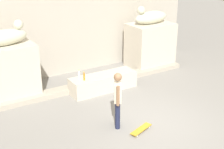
{
  "coord_description": "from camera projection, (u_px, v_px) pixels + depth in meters",
  "views": [
    {
      "loc": [
        -5.45,
        -6.44,
        4.93
      ],
      "look_at": [
        -0.38,
        1.75,
        1.1
      ],
      "focal_mm": 52.4,
      "sensor_mm": 36.0,
      "label": 1
    }
  ],
  "objects": [
    {
      "name": "ledge_block",
      "position": [
        103.0,
        82.0,
        11.81
      ],
      "size": [
        2.47,
        0.74,
        0.59
      ],
      "primitive_type": "cube",
      "color": "beige",
      "rests_on": "ground_plane"
    },
    {
      "name": "bottle_clear",
      "position": [
        79.0,
        75.0,
        11.32
      ],
      "size": [
        0.08,
        0.08,
        0.33
      ],
      "color": "silver",
      "rests_on": "ledge_block"
    },
    {
      "name": "stair_step",
      "position": [
        96.0,
        83.0,
        12.3
      ],
      "size": [
        7.92,
        0.5,
        0.18
      ],
      "primitive_type": "cube",
      "color": "#A9A08F",
      "rests_on": "ground_plane"
    },
    {
      "name": "pedestal_right",
      "position": [
        150.0,
        45.0,
        14.0
      ],
      "size": [
        1.86,
        1.29,
        1.87
      ],
      "primitive_type": "cube",
      "color": "beige",
      "rests_on": "ground_plane"
    },
    {
      "name": "statue_reclining_right",
      "position": [
        151.0,
        17.0,
        13.53
      ],
      "size": [
        1.62,
        0.63,
        0.78
      ],
      "rotation": [
        0.0,
        0.0,
        3.18
      ],
      "color": "beige",
      "rests_on": "pedestal_right"
    },
    {
      "name": "bottle_orange",
      "position": [
        84.0,
        77.0,
        11.19
      ],
      "size": [
        0.06,
        0.06,
        0.32
      ],
      "color": "orange",
      "rests_on": "ledge_block"
    },
    {
      "name": "statue_reclining_left",
      "position": [
        5.0,
        37.0,
        10.61
      ],
      "size": [
        1.66,
        0.76,
        0.78
      ],
      "rotation": [
        0.0,
        0.0,
        0.13
      ],
      "color": "beige",
      "rests_on": "pedestal_left"
    },
    {
      "name": "ground_plane",
      "position": [
        154.0,
        126.0,
        9.57
      ],
      "size": [
        40.0,
        40.0,
        0.0
      ],
      "primitive_type": "plane",
      "color": "gray"
    },
    {
      "name": "skater",
      "position": [
        118.0,
        98.0,
        9.19
      ],
      "size": [
        0.36,
        0.48,
        1.67
      ],
      "rotation": [
        0.0,
        0.0,
        1.03
      ],
      "color": "#1E233F",
      "rests_on": "ground_plane"
    },
    {
      "name": "skateboard",
      "position": [
        141.0,
        129.0,
        9.26
      ],
      "size": [
        0.82,
        0.45,
        0.08
      ],
      "rotation": [
        0.0,
        0.0,
        0.33
      ],
      "color": "gold",
      "rests_on": "ground_plane"
    },
    {
      "name": "pedestal_left",
      "position": [
        8.0,
        72.0,
        11.03
      ],
      "size": [
        1.86,
        1.29,
        1.87
      ],
      "primitive_type": "cube",
      "color": "beige",
      "rests_on": "ground_plane"
    }
  ]
}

